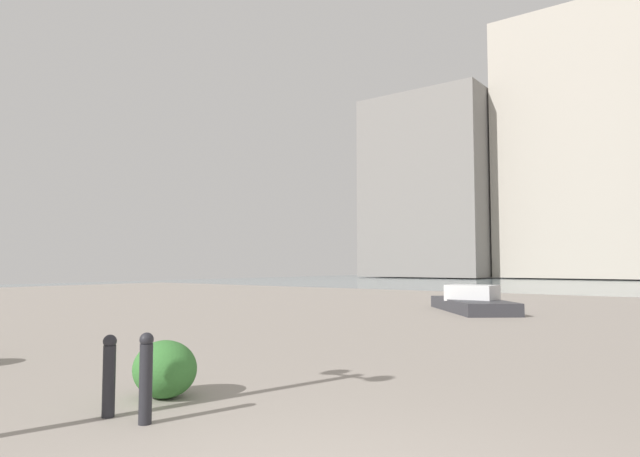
{
  "coord_description": "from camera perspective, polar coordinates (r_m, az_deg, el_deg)",
  "views": [
    {
      "loc": [
        -1.75,
        2.27,
        1.47
      ],
      "look_at": [
        5.47,
        -7.31,
        2.27
      ],
      "focal_mm": 30.59,
      "sensor_mm": 36.0,
      "label": 1
    }
  ],
  "objects": [
    {
      "name": "shrub_tall",
      "position": [
        6.45,
        -15.92,
        -13.96
      ],
      "size": [
        0.74,
        0.67,
        0.63
      ],
      "color": "#387533",
      "rests_on": "ground"
    },
    {
      "name": "bollard_mid",
      "position": [
        5.83,
        -21.2,
        -13.99
      ],
      "size": [
        0.13,
        0.13,
        0.79
      ],
      "color": "#232328",
      "rests_on": "ground"
    },
    {
      "name": "boat",
      "position": [
        17.96,
        15.65,
        -7.68
      ],
      "size": [
        3.83,
        4.15,
        0.95
      ],
      "color": "#333338",
      "rests_on": "ground"
    },
    {
      "name": "building_annex",
      "position": [
        71.08,
        11.78,
        4.14
      ],
      "size": [
        15.43,
        12.07,
        22.4
      ],
      "color": "gray",
      "rests_on": "ground"
    },
    {
      "name": "building_slab",
      "position": [
        70.96,
        25.2,
        7.55
      ],
      "size": [
        16.12,
        12.29,
        30.01
      ],
      "color": "#B2A899",
      "rests_on": "ground"
    },
    {
      "name": "bollard_near",
      "position": [
        5.47,
        -17.76,
        -14.5
      ],
      "size": [
        0.13,
        0.13,
        0.84
      ],
      "color": "#232328",
      "rests_on": "ground"
    }
  ]
}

